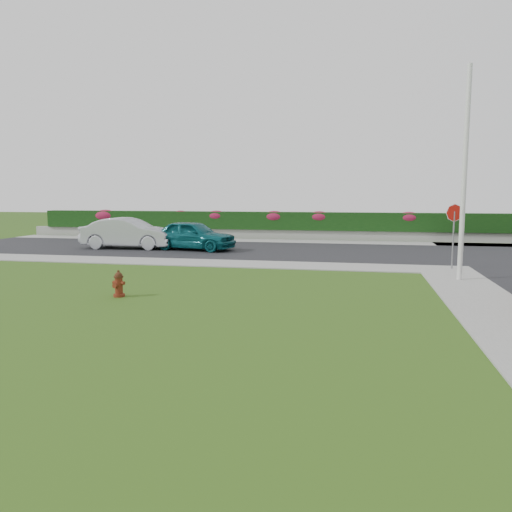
% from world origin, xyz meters
% --- Properties ---
extents(ground, '(120.00, 120.00, 0.00)m').
position_xyz_m(ground, '(0.00, 0.00, 0.00)').
color(ground, black).
rests_on(ground, ground).
extents(street_far, '(26.00, 8.00, 0.04)m').
position_xyz_m(street_far, '(-5.00, 14.00, 0.02)').
color(street_far, black).
rests_on(street_far, ground).
extents(sidewalk_far, '(24.00, 2.00, 0.04)m').
position_xyz_m(sidewalk_far, '(-6.00, 9.00, 0.02)').
color(sidewalk_far, gray).
rests_on(sidewalk_far, ground).
extents(curb_corner, '(2.00, 2.00, 0.04)m').
position_xyz_m(curb_corner, '(7.00, 9.00, 0.02)').
color(curb_corner, gray).
rests_on(curb_corner, ground).
extents(sidewalk_beyond, '(34.00, 2.00, 0.04)m').
position_xyz_m(sidewalk_beyond, '(-1.00, 19.00, 0.02)').
color(sidewalk_beyond, gray).
rests_on(sidewalk_beyond, ground).
extents(retaining_wall, '(34.00, 0.40, 0.60)m').
position_xyz_m(retaining_wall, '(-1.00, 20.50, 0.30)').
color(retaining_wall, gray).
rests_on(retaining_wall, ground).
extents(hedge, '(32.00, 0.90, 1.10)m').
position_xyz_m(hedge, '(-1.00, 20.60, 1.15)').
color(hedge, black).
rests_on(hedge, retaining_wall).
extents(fire_hydrant, '(0.38, 0.36, 0.73)m').
position_xyz_m(fire_hydrant, '(-2.67, 2.14, 0.35)').
color(fire_hydrant, '#50200C').
rests_on(fire_hydrant, ground).
extents(sedan_teal, '(4.56, 2.52, 1.47)m').
position_xyz_m(sedan_teal, '(-4.31, 13.35, 0.77)').
color(sedan_teal, '#0B5459').
rests_on(sedan_teal, street_far).
extents(sedan_silver, '(4.81, 1.84, 1.56)m').
position_xyz_m(sedan_silver, '(-7.77, 13.35, 0.82)').
color(sedan_silver, '#B3B5BB').
rests_on(sedan_silver, street_far).
extents(utility_pole, '(0.16, 0.16, 6.84)m').
position_xyz_m(utility_pole, '(7.04, 6.73, 3.42)').
color(utility_pole, silver).
rests_on(utility_pole, ground).
extents(stop_sign, '(0.64, 0.24, 2.46)m').
position_xyz_m(stop_sign, '(7.25, 9.24, 1.82)').
color(stop_sign, slate).
rests_on(stop_sign, ground).
extents(flower_clump_a, '(1.57, 1.01, 0.78)m').
position_xyz_m(flower_clump_a, '(-12.87, 20.50, 1.39)').
color(flower_clump_a, '#A91D4E').
rests_on(flower_clump_a, hedge).
extents(flower_clump_b, '(1.08, 0.69, 0.54)m').
position_xyz_m(flower_clump_b, '(-7.56, 20.50, 1.49)').
color(flower_clump_b, '#A91D4E').
rests_on(flower_clump_b, hedge).
extents(flower_clump_c, '(1.31, 0.85, 0.66)m').
position_xyz_m(flower_clump_c, '(-5.14, 20.50, 1.44)').
color(flower_clump_c, '#A91D4E').
rests_on(flower_clump_c, hedge).
extents(flower_clump_d, '(1.40, 0.90, 0.70)m').
position_xyz_m(flower_clump_d, '(-1.38, 20.50, 1.42)').
color(flower_clump_d, '#A91D4E').
rests_on(flower_clump_d, hedge).
extents(flower_clump_e, '(1.37, 0.88, 0.68)m').
position_xyz_m(flower_clump_e, '(1.41, 20.50, 1.43)').
color(flower_clump_e, '#A91D4E').
rests_on(flower_clump_e, hedge).
extents(flower_clump_f, '(1.34, 0.86, 0.67)m').
position_xyz_m(flower_clump_f, '(6.72, 20.50, 1.43)').
color(flower_clump_f, '#A91D4E').
rests_on(flower_clump_f, hedge).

